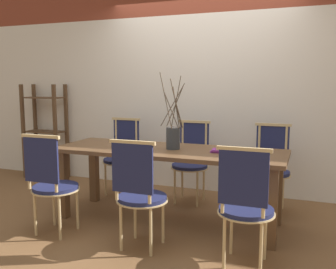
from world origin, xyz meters
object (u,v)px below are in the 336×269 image
Objects in this scene: dining_table at (168,159)px; chair_far_center at (271,165)px; chair_near_center at (245,204)px; book_stack at (222,151)px; shelving_rack at (45,132)px; vase_centerpiece at (173,137)px.

dining_table is 2.42× the size of chair_far_center.
chair_near_center is 0.87m from book_stack.
book_stack is at bearing 115.64° from chair_near_center.
book_stack is 3.11m from shelving_rack.
vase_centerpiece reaches higher than book_stack.
dining_table is at bearing 141.58° from chair_near_center.
shelving_rack is at bearing 157.28° from vase_centerpiece.
vase_centerpiece is at bearing 37.62° from chair_far_center.
chair_far_center is 1.21m from vase_centerpiece.
shelving_rack reaches higher than chair_near_center.
book_stack is (-0.36, 0.74, 0.26)m from chair_near_center.
vase_centerpiece is (-0.91, -0.70, 0.38)m from chair_far_center.
dining_table is 2.42× the size of chair_near_center.
chair_near_center is 0.69× the size of shelving_rack.
shelving_rack reaches higher than dining_table.
chair_near_center is 1.26× the size of vase_centerpiece.
book_stack is (0.51, 0.00, -0.11)m from vase_centerpiece.
shelving_rack is (-2.38, 1.04, 0.05)m from dining_table.
shelving_rack is (-3.34, 0.31, 0.19)m from chair_far_center.
vase_centerpiece is 0.52m from book_stack.
vase_centerpiece is at bearing 23.04° from dining_table.
vase_centerpiece is 2.64m from shelving_rack.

